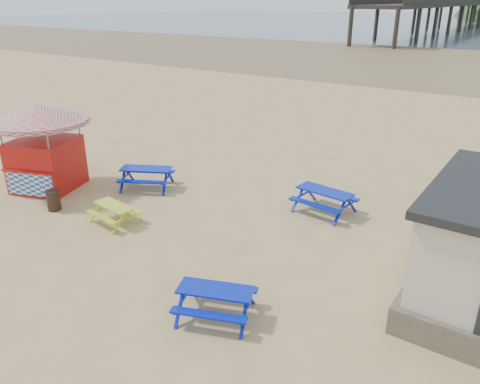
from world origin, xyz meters
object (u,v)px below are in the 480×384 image
Objects in this scene: picnic_table_blue_a at (147,178)px; picnic_table_blue_b at (324,201)px; ice_cream_kiosk at (42,136)px; litter_bin at (53,200)px; picnic_table_yellow at (115,214)px.

picnic_table_blue_a is 1.17× the size of picnic_table_blue_b.
ice_cream_kiosk reaches higher than litter_bin.
picnic_table_yellow is at bearing -28.18° from ice_cream_kiosk.
litter_bin is at bearing -161.22° from picnic_table_yellow.
picnic_table_blue_b is 1.27× the size of picnic_table_yellow.
ice_cream_kiosk is at bearing 178.55° from picnic_table_yellow.
litter_bin is (-8.28, -5.50, -0.04)m from picnic_table_blue_b.
ice_cream_kiosk is at bearing 148.98° from litter_bin.
litter_bin is at bearing -50.87° from ice_cream_kiosk.
ice_cream_kiosk is 6.57× the size of litter_bin.
picnic_table_yellow is 0.35× the size of ice_cream_kiosk.
picnic_table_yellow is (-5.62, -4.94, -0.09)m from picnic_table_blue_b.
picnic_table_blue_a is 1.48× the size of picnic_table_yellow.
picnic_table_blue_b is (7.06, 1.95, -0.00)m from picnic_table_blue_a.
picnic_table_blue_a and picnic_table_blue_b have the same top height.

